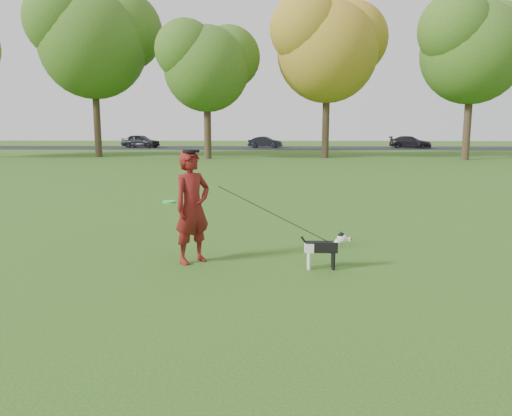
{
  "coord_description": "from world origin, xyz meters",
  "views": [
    {
      "loc": [
        0.36,
        -8.22,
        2.37
      ],
      "look_at": [
        0.09,
        0.11,
        0.95
      ],
      "focal_mm": 35.0,
      "sensor_mm": 36.0,
      "label": 1
    }
  ],
  "objects_px": {
    "car_left": "(141,141)",
    "dog": "(325,246)",
    "car_right": "(410,142)",
    "man": "(192,207)",
    "car_mid": "(265,142)"
  },
  "relations": [
    {
      "from": "dog",
      "to": "man",
      "type": "bearing_deg",
      "value": 171.42
    },
    {
      "from": "car_left",
      "to": "car_right",
      "type": "xyz_separation_m",
      "value": [
        25.87,
        0.0,
        -0.07
      ]
    },
    {
      "from": "car_mid",
      "to": "car_left",
      "type": "bearing_deg",
      "value": 99.99
    },
    {
      "from": "man",
      "to": "car_right",
      "type": "distance_m",
      "value": 42.46
    },
    {
      "from": "car_left",
      "to": "dog",
      "type": "bearing_deg",
      "value": -145.65
    },
    {
      "from": "car_left",
      "to": "car_mid",
      "type": "distance_m",
      "value": 12.07
    },
    {
      "from": "dog",
      "to": "car_mid",
      "type": "relative_size",
      "value": 0.26
    },
    {
      "from": "dog",
      "to": "car_left",
      "type": "distance_m",
      "value": 42.51
    },
    {
      "from": "dog",
      "to": "car_left",
      "type": "height_order",
      "value": "car_left"
    },
    {
      "from": "man",
      "to": "car_left",
      "type": "height_order",
      "value": "man"
    },
    {
      "from": "dog",
      "to": "car_mid",
      "type": "height_order",
      "value": "car_mid"
    },
    {
      "from": "car_right",
      "to": "man",
      "type": "bearing_deg",
      "value": 179.14
    },
    {
      "from": "car_left",
      "to": "car_right",
      "type": "bearing_deg",
      "value": -74.38
    },
    {
      "from": "car_left",
      "to": "car_right",
      "type": "distance_m",
      "value": 25.87
    },
    {
      "from": "man",
      "to": "dog",
      "type": "bearing_deg",
      "value": -54.27
    }
  ]
}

